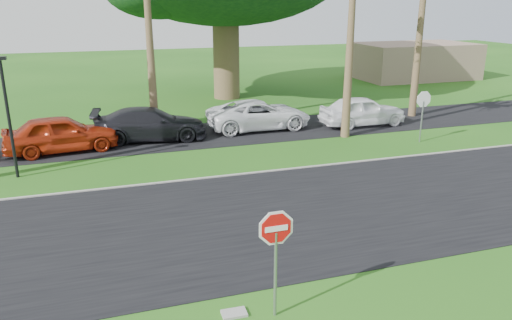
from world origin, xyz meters
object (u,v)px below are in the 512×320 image
object	(u,v)px
stop_sign_near	(276,242)
car_red	(61,134)
car_minivan	(259,115)
stop_sign_far	(423,106)
car_dark	(150,124)
car_pickup	(362,111)

from	to	relation	value
stop_sign_near	car_red	distance (m)	15.43
car_minivan	car_red	bearing A→B (deg)	96.63
stop_sign_far	stop_sign_near	bearing A→B (deg)	43.73
stop_sign_near	car_dark	bearing A→B (deg)	93.35
car_minivan	car_pickup	bearing A→B (deg)	-100.07
car_dark	stop_sign_far	bearing A→B (deg)	-103.14
car_dark	car_minivan	world-z (taller)	car_dark
stop_sign_near	stop_sign_far	xyz separation A→B (m)	(11.50, 11.00, 0.00)
stop_sign_far	car_red	xyz separation A→B (m)	(-16.45, 3.58, -0.94)
stop_sign_near	car_pickup	xyz separation A→B (m)	(10.49, 14.85, -0.97)
car_red	car_pickup	world-z (taller)	car_red
stop_sign_near	car_minivan	xyz separation A→B (m)	(4.85, 15.80, -1.01)
stop_sign_near	car_dark	xyz separation A→B (m)	(-0.90, 15.39, -0.98)
stop_sign_far	car_minivan	xyz separation A→B (m)	(-6.65, 4.80, -1.01)
stop_sign_far	car_pickup	world-z (taller)	stop_sign_far
stop_sign_far	car_red	distance (m)	16.86
stop_sign_near	car_pickup	world-z (taller)	stop_sign_near
stop_sign_far	car_red	world-z (taller)	stop_sign_far
stop_sign_near	car_dark	size ratio (longest dim) A/B	0.48
car_red	car_pickup	size ratio (longest dim) A/B	1.04
stop_sign_far	car_dark	size ratio (longest dim) A/B	0.48
stop_sign_far	car_dark	xyz separation A→B (m)	(-12.40, 4.39, -0.98)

